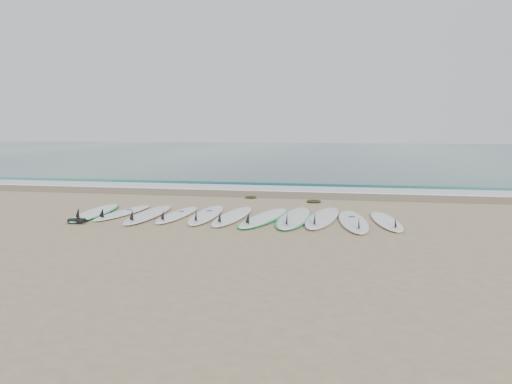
% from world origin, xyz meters
% --- Properties ---
extents(ground, '(120.00, 120.00, 0.00)m').
position_xyz_m(ground, '(0.00, 0.00, 0.00)').
color(ground, tan).
extents(ocean, '(120.00, 55.00, 0.03)m').
position_xyz_m(ocean, '(0.00, 32.50, 0.01)').
color(ocean, '#21595A').
rests_on(ocean, ground).
extents(wet_sand_band, '(120.00, 1.80, 0.01)m').
position_xyz_m(wet_sand_band, '(0.00, 4.10, 0.01)').
color(wet_sand_band, '#6F6249').
rests_on(wet_sand_band, ground).
extents(foam_band, '(120.00, 1.40, 0.04)m').
position_xyz_m(foam_band, '(0.00, 5.50, 0.02)').
color(foam_band, silver).
rests_on(foam_band, ground).
extents(wave_crest, '(120.00, 1.00, 0.10)m').
position_xyz_m(wave_crest, '(0.00, 7.00, 0.05)').
color(wave_crest, '#21595A').
rests_on(wave_crest, ground).
extents(surfboard_0, '(0.94, 2.66, 0.33)m').
position_xyz_m(surfboard_0, '(-3.31, -0.21, 0.05)').
color(surfboard_0, white).
rests_on(surfboard_0, ground).
extents(surfboard_1, '(0.72, 2.36, 0.30)m').
position_xyz_m(surfboard_1, '(-2.66, -0.13, 0.05)').
color(surfboard_1, white).
rests_on(surfboard_1, ground).
extents(surfboard_2, '(0.68, 2.71, 0.34)m').
position_xyz_m(surfboard_2, '(-1.96, -0.27, 0.06)').
color(surfboard_2, white).
rests_on(surfboard_2, ground).
extents(surfboard_3, '(0.53, 2.35, 0.30)m').
position_xyz_m(surfboard_3, '(-1.31, -0.15, 0.05)').
color(surfboard_3, white).
rests_on(surfboard_3, ground).
extents(surfboard_4, '(0.73, 2.70, 0.34)m').
position_xyz_m(surfboard_4, '(-0.65, -0.05, 0.06)').
color(surfboard_4, white).
rests_on(surfboard_4, ground).
extents(surfboard_5, '(0.66, 2.68, 0.34)m').
position_xyz_m(surfboard_5, '(-0.03, -0.12, 0.06)').
color(surfboard_5, white).
rests_on(surfboard_5, ground).
extents(surfboard_6, '(1.10, 2.77, 0.34)m').
position_xyz_m(surfboard_6, '(0.69, -0.13, 0.05)').
color(surfboard_6, white).
rests_on(surfboard_6, ground).
extents(surfboard_7, '(0.77, 2.89, 0.36)m').
position_xyz_m(surfboard_7, '(1.35, -0.01, 0.05)').
color(surfboard_7, silver).
rests_on(surfboard_7, ground).
extents(surfboard_8, '(0.86, 2.90, 0.37)m').
position_xyz_m(surfboard_8, '(1.95, 0.07, 0.06)').
color(surfboard_8, silver).
rests_on(surfboard_8, ground).
extents(surfboard_9, '(0.86, 2.75, 0.35)m').
position_xyz_m(surfboard_9, '(2.63, -0.23, 0.06)').
color(surfboard_9, white).
rests_on(surfboard_9, ground).
extents(surfboard_10, '(0.82, 2.41, 0.30)m').
position_xyz_m(surfboard_10, '(3.32, -0.05, 0.05)').
color(surfboard_10, white).
rests_on(surfboard_10, ground).
extents(seaweed_near, '(0.34, 0.26, 0.07)m').
position_xyz_m(seaweed_near, '(-0.28, 3.16, 0.03)').
color(seaweed_near, black).
rests_on(seaweed_near, ground).
extents(seaweed_far, '(0.40, 0.31, 0.08)m').
position_xyz_m(seaweed_far, '(1.56, 2.65, 0.04)').
color(seaweed_far, black).
rests_on(seaweed_far, ground).
extents(leash_coil, '(0.46, 0.36, 0.11)m').
position_xyz_m(leash_coil, '(-3.14, -1.27, 0.05)').
color(leash_coil, black).
rests_on(leash_coil, ground).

